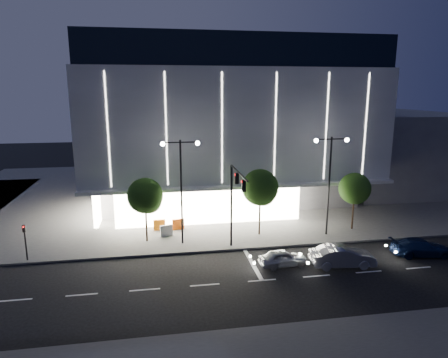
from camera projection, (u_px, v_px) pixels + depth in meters
name	position (u px, v px, depth m)	size (l,w,h in m)	color
ground	(230.00, 273.00, 28.80)	(160.00, 160.00, 0.00)	black
sidewalk_museum	(234.00, 190.00, 52.70)	(70.00, 40.00, 0.15)	#474747
museum	(221.00, 121.00, 48.74)	(30.00, 25.80, 18.00)	#4C4C51
annex_building	(384.00, 149.00, 55.05)	(16.00, 20.00, 10.00)	#4C4C51
traffic_mast	(235.00, 194.00, 31.09)	(0.33, 5.89, 7.07)	black
street_lamp_west	(181.00, 177.00, 32.79)	(3.16, 0.36, 9.00)	black
street_lamp_east	(330.00, 171.00, 34.91)	(3.16, 0.36, 9.00)	black
ped_signal_far	(25.00, 239.00, 30.28)	(0.22, 0.24, 3.00)	black
tree_left	(146.00, 198.00, 33.71)	(3.02, 3.02, 5.72)	black
tree_mid	(260.00, 189.00, 35.27)	(3.25, 3.25, 6.15)	black
tree_right	(355.00, 190.00, 36.84)	(2.91, 2.91, 5.51)	black
car_lead	(283.00, 258.00, 29.87)	(1.46, 3.63, 1.24)	#ABAFB3
car_second	(342.00, 256.00, 29.76)	(1.67, 4.78, 1.58)	#A4A6AC
car_third	(421.00, 247.00, 31.75)	(1.90, 4.69, 1.36)	#132148
barrier_a	(178.00, 224.00, 37.32)	(1.10, 0.25, 1.00)	#F55C0D
barrier_b	(166.00, 231.00, 35.64)	(1.10, 0.25, 1.00)	silver
barrier_c	(159.00, 225.00, 37.14)	(1.10, 0.25, 1.00)	orange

